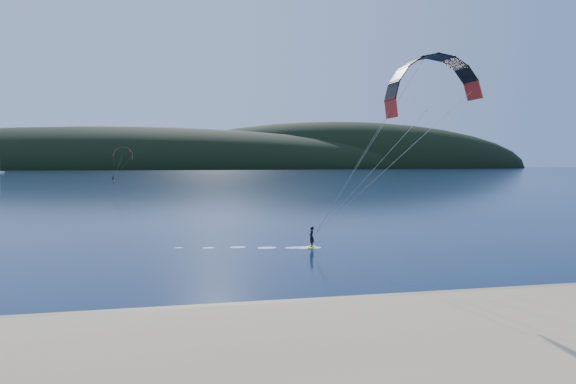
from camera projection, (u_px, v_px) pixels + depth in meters
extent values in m
plane|color=#071735|center=(318.00, 340.00, 19.96)|extent=(1800.00, 1800.00, 0.00)
cube|color=#938055|center=(291.00, 307.00, 24.34)|extent=(220.00, 2.50, 0.10)
ellipsoid|color=black|center=(132.00, 169.00, 710.22)|extent=(840.00, 280.00, 110.00)
ellipsoid|color=black|center=(345.00, 168.00, 817.51)|extent=(600.00, 240.00, 140.00)
cube|color=#9CCC18|center=(311.00, 247.00, 41.93)|extent=(0.94, 1.35, 0.07)
imported|color=black|center=(311.00, 237.00, 41.88)|extent=(0.60, 0.69, 1.60)
cylinder|color=gray|center=(371.00, 172.00, 39.53)|extent=(0.02, 0.02, 13.08)
cube|color=#9CCC18|center=(113.00, 181.00, 208.60)|extent=(0.99, 1.52, 0.08)
imported|color=black|center=(113.00, 178.00, 208.55)|extent=(0.96, 1.06, 1.79)
cylinder|color=gray|center=(118.00, 167.00, 207.03)|extent=(0.02, 0.02, 9.55)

